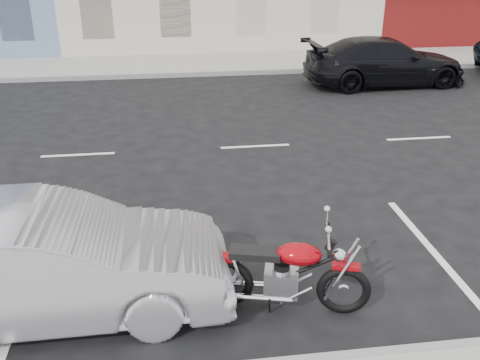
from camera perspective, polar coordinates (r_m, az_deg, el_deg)
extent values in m
plane|color=black|center=(12.87, 10.46, 3.97)|extent=(120.00, 120.00, 0.00)
cube|color=gray|center=(20.63, -10.82, 11.91)|extent=(80.00, 3.40, 0.15)
cube|color=gray|center=(18.98, -11.02, 10.82)|extent=(80.00, 0.12, 0.16)
torus|color=black|center=(7.16, 17.27, -11.68)|extent=(0.70, 0.28, 0.69)
torus|color=black|center=(7.01, 5.00, -11.33)|extent=(0.70, 0.28, 0.69)
cube|color=#8F050C|center=(6.96, 17.64, -9.27)|extent=(0.37, 0.22, 0.05)
cube|color=#8F050C|center=(6.80, 4.76, -8.71)|extent=(0.34, 0.24, 0.06)
cube|color=gray|center=(7.01, 10.85, -11.15)|extent=(0.49, 0.41, 0.35)
ellipsoid|color=#8F050C|center=(6.79, 12.88, -8.23)|extent=(0.64, 0.48, 0.28)
cube|color=black|center=(6.75, 8.23, -8.21)|extent=(0.68, 0.42, 0.09)
cylinder|color=silver|center=(6.72, 16.05, -6.61)|extent=(0.21, 0.71, 0.04)
sphere|color=silver|center=(6.86, 17.03, -8.19)|extent=(0.17, 0.17, 0.17)
cylinder|color=silver|center=(6.96, 7.96, -12.84)|extent=(0.97, 0.32, 0.08)
cylinder|color=silver|center=(7.20, 7.93, -11.46)|extent=(0.97, 0.32, 0.08)
cylinder|color=silver|center=(6.98, 17.16, -9.62)|extent=(0.40, 0.14, 0.82)
cylinder|color=black|center=(6.93, 12.85, -10.03)|extent=(0.81, 0.25, 0.51)
imported|color=#A0A2A8|center=(7.10, -19.92, -8.34)|extent=(4.55, 1.62, 1.50)
imported|color=black|center=(18.30, 15.17, 12.11)|extent=(5.31, 2.36, 1.51)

